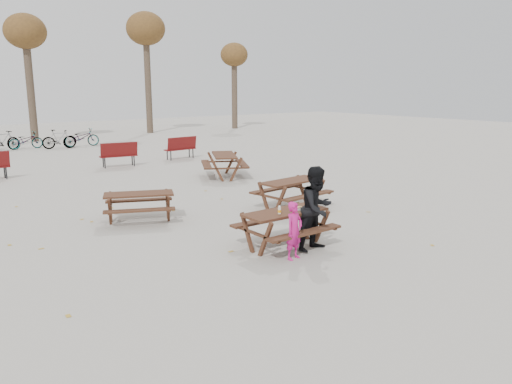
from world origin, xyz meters
TOP-DOWN VIEW (x-y plane):
  - ground at (0.00, 0.00)m, footprint 80.00×80.00m
  - main_picnic_table at (0.00, 0.00)m, footprint 1.80×1.45m
  - food_tray at (0.27, -0.12)m, footprint 0.18×0.11m
  - bread_roll at (0.27, -0.12)m, footprint 0.14×0.06m
  - soda_bottle at (-0.26, -0.12)m, footprint 0.07×0.07m
  - child at (-0.33, -0.65)m, footprint 0.46×0.35m
  - adult at (0.41, -0.50)m, footprint 0.92×0.77m
  - picnic_table_east at (2.31, 2.45)m, footprint 1.96×1.64m
  - picnic_table_north at (-1.57, 3.69)m, footprint 2.06×1.89m
  - picnic_table_far at (3.47, 7.53)m, footprint 2.32×2.48m
  - park_bench_row at (-1.01, 12.21)m, footprint 12.20×1.32m
  - bicycle_row at (-1.24, 20.53)m, footprint 9.32×1.91m
  - tree_row at (0.90, 25.15)m, footprint 32.17×3.52m
  - fallen_leaves at (0.50, 2.50)m, footprint 11.00×11.00m

SIDE VIEW (x-z plane):
  - ground at x=0.00m, z-range 0.00..0.00m
  - fallen_leaves at x=0.50m, z-range 0.00..0.01m
  - picnic_table_north at x=-1.57m, z-range 0.00..0.71m
  - picnic_table_east at x=2.31m, z-range 0.00..0.78m
  - picnic_table_far at x=3.47m, z-range 0.00..0.85m
  - bicycle_row at x=-1.24m, z-range -0.04..1.02m
  - park_bench_row at x=-1.01m, z-range 0.00..1.03m
  - child at x=-0.33m, z-range 0.00..1.13m
  - main_picnic_table at x=0.00m, z-range 0.20..0.97m
  - food_tray at x=0.27m, z-range 0.78..0.81m
  - bread_roll at x=0.27m, z-range 0.81..0.86m
  - soda_bottle at x=-0.26m, z-range 0.76..0.93m
  - adult at x=0.41m, z-range 0.00..1.72m
  - tree_row at x=0.90m, z-range 2.06..10.32m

